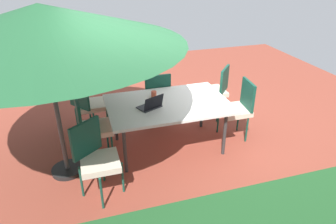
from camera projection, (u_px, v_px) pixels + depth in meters
name	position (u px, v px, depth m)	size (l,w,h in m)	color
ground_plane	(168.00, 147.00, 4.93)	(10.00, 10.00, 0.02)	brown
dining_table	(168.00, 106.00, 4.59)	(1.80, 1.18, 0.77)	white
patio_umbrella	(41.00, 25.00, 3.42)	(3.30, 3.30, 2.27)	#4C4C4C
chair_southeast	(87.00, 103.00, 5.06)	(0.58, 0.58, 0.98)	beige
chair_southwest	(216.00, 89.00, 5.58)	(0.59, 0.59, 0.98)	beige
chair_south	(156.00, 96.00, 5.33)	(0.46, 0.46, 0.98)	beige
chair_east	(91.00, 125.00, 4.41)	(0.48, 0.47, 0.98)	beige
chair_northeast	(96.00, 156.00, 3.73)	(0.58, 0.58, 0.98)	beige
chair_west	(238.00, 107.00, 4.94)	(0.48, 0.47, 0.98)	beige
laptop	(151.00, 105.00, 4.38)	(0.39, 0.35, 0.21)	#2D2D33
cup	(154.00, 94.00, 4.73)	(0.08, 0.08, 0.09)	#CC4C33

